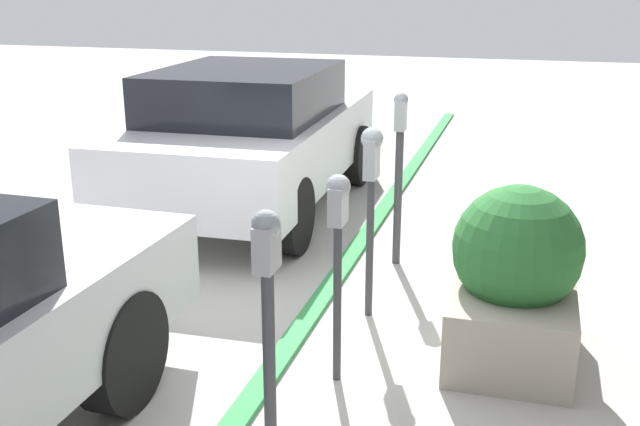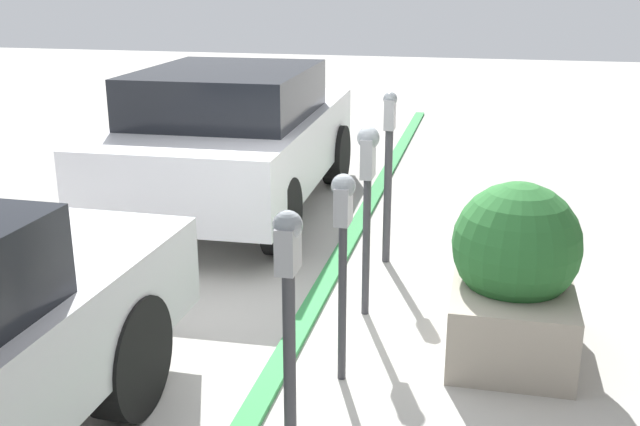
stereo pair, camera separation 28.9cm
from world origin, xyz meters
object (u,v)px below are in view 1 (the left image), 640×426
(parking_meter_second, at_px, (338,229))
(parking_meter_middle, at_px, (371,177))
(parking_meter_fourth, at_px, (399,158))
(parked_car_middle, at_px, (251,135))
(planter_box, at_px, (515,281))
(parking_meter_nearest, at_px, (268,305))

(parking_meter_second, bearing_deg, parking_meter_middle, 0.72)
(parking_meter_fourth, bearing_deg, parked_car_middle, 56.72)
(planter_box, bearing_deg, parking_meter_second, 120.39)
(parking_meter_nearest, distance_m, parking_meter_second, 1.19)
(parking_meter_middle, distance_m, planter_box, 1.28)
(parking_meter_nearest, relative_size, parked_car_middle, 0.36)
(parked_car_middle, bearing_deg, parking_meter_second, -152.37)
(parking_meter_second, bearing_deg, planter_box, -59.61)
(parking_meter_middle, height_order, parked_car_middle, parked_car_middle)
(parking_meter_nearest, bearing_deg, parking_meter_second, -1.41)
(parking_meter_fourth, distance_m, parked_car_middle, 2.27)
(parking_meter_second, distance_m, parking_meter_middle, 1.02)
(parking_meter_middle, height_order, parking_meter_fourth, parking_meter_fourth)
(parking_meter_nearest, xyz_separation_m, planter_box, (1.82, -1.11, -0.49))
(planter_box, xyz_separation_m, parked_car_middle, (2.78, 2.98, 0.29))
(parking_meter_middle, xyz_separation_m, planter_box, (-0.39, -1.09, -0.55))
(parking_meter_second, relative_size, parking_meter_fourth, 0.89)
(parked_car_middle, bearing_deg, parking_meter_middle, -143.25)
(parking_meter_fourth, bearing_deg, planter_box, -144.79)
(parking_meter_middle, relative_size, planter_box, 1.21)
(parked_car_middle, bearing_deg, parking_meter_fourth, -124.75)
(parked_car_middle, bearing_deg, parking_meter_nearest, -159.35)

